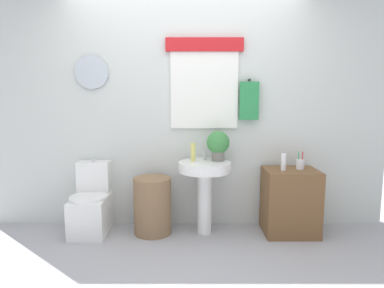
{
  "coord_description": "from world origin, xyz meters",
  "views": [
    {
      "loc": [
        0.08,
        -2.49,
        1.41
      ],
      "look_at": [
        0.08,
        0.8,
        0.95
      ],
      "focal_mm": 31.06,
      "sensor_mm": 36.0,
      "label": 1
    }
  ],
  "objects_px": {
    "toilet": "(91,206)",
    "pedestal_sink": "(204,179)",
    "laundry_hamper": "(152,206)",
    "soap_bottle": "(193,152)",
    "potted_plant": "(218,144)",
    "lotion_bottle": "(283,162)",
    "toothbrush_cup": "(300,164)",
    "wooden_cabinet": "(290,201)"
  },
  "relations": [
    {
      "from": "lotion_bottle",
      "to": "soap_bottle",
      "type": "bearing_deg",
      "value": 174.4
    },
    {
      "from": "toilet",
      "to": "pedestal_sink",
      "type": "relative_size",
      "value": 0.99
    },
    {
      "from": "potted_plant",
      "to": "lotion_bottle",
      "type": "bearing_deg",
      "value": -8.64
    },
    {
      "from": "wooden_cabinet",
      "to": "soap_bottle",
      "type": "distance_m",
      "value": 1.14
    },
    {
      "from": "laundry_hamper",
      "to": "wooden_cabinet",
      "type": "distance_m",
      "value": 1.44
    },
    {
      "from": "laundry_hamper",
      "to": "pedestal_sink",
      "type": "height_order",
      "value": "pedestal_sink"
    },
    {
      "from": "laundry_hamper",
      "to": "lotion_bottle",
      "type": "height_order",
      "value": "lotion_bottle"
    },
    {
      "from": "toilet",
      "to": "toothbrush_cup",
      "type": "height_order",
      "value": "toothbrush_cup"
    },
    {
      "from": "soap_bottle",
      "to": "lotion_bottle",
      "type": "bearing_deg",
      "value": -5.6
    },
    {
      "from": "pedestal_sink",
      "to": "potted_plant",
      "type": "distance_m",
      "value": 0.39
    },
    {
      "from": "laundry_hamper",
      "to": "pedestal_sink",
      "type": "xyz_separation_m",
      "value": [
        0.54,
        0.0,
        0.29
      ]
    },
    {
      "from": "laundry_hamper",
      "to": "potted_plant",
      "type": "height_order",
      "value": "potted_plant"
    },
    {
      "from": "laundry_hamper",
      "to": "soap_bottle",
      "type": "xyz_separation_m",
      "value": [
        0.42,
        0.05,
        0.56
      ]
    },
    {
      "from": "toothbrush_cup",
      "to": "wooden_cabinet",
      "type": "bearing_deg",
      "value": -168.03
    },
    {
      "from": "laundry_hamper",
      "to": "toothbrush_cup",
      "type": "distance_m",
      "value": 1.59
    },
    {
      "from": "toilet",
      "to": "wooden_cabinet",
      "type": "distance_m",
      "value": 2.08
    },
    {
      "from": "lotion_bottle",
      "to": "toothbrush_cup",
      "type": "distance_m",
      "value": 0.2
    },
    {
      "from": "soap_bottle",
      "to": "potted_plant",
      "type": "relative_size",
      "value": 0.61
    },
    {
      "from": "wooden_cabinet",
      "to": "lotion_bottle",
      "type": "distance_m",
      "value": 0.44
    },
    {
      "from": "toothbrush_cup",
      "to": "pedestal_sink",
      "type": "bearing_deg",
      "value": -178.83
    },
    {
      "from": "laundry_hamper",
      "to": "lotion_bottle",
      "type": "relative_size",
      "value": 3.41
    },
    {
      "from": "pedestal_sink",
      "to": "laundry_hamper",
      "type": "bearing_deg",
      "value": -180.0
    },
    {
      "from": "pedestal_sink",
      "to": "soap_bottle",
      "type": "relative_size",
      "value": 4.02
    },
    {
      "from": "laundry_hamper",
      "to": "pedestal_sink",
      "type": "relative_size",
      "value": 0.78
    },
    {
      "from": "potted_plant",
      "to": "soap_bottle",
      "type": "bearing_deg",
      "value": -177.8
    },
    {
      "from": "pedestal_sink",
      "to": "lotion_bottle",
      "type": "height_order",
      "value": "lotion_bottle"
    },
    {
      "from": "wooden_cabinet",
      "to": "toothbrush_cup",
      "type": "relative_size",
      "value": 3.68
    },
    {
      "from": "pedestal_sink",
      "to": "lotion_bottle",
      "type": "xyz_separation_m",
      "value": [
        0.8,
        -0.04,
        0.19
      ]
    },
    {
      "from": "wooden_cabinet",
      "to": "lotion_bottle",
      "type": "xyz_separation_m",
      "value": [
        -0.09,
        -0.04,
        0.43
      ]
    },
    {
      "from": "laundry_hamper",
      "to": "potted_plant",
      "type": "relative_size",
      "value": 1.9
    },
    {
      "from": "laundry_hamper",
      "to": "toilet",
      "type": "bearing_deg",
      "value": 176.91
    },
    {
      "from": "toilet",
      "to": "pedestal_sink",
      "type": "xyz_separation_m",
      "value": [
        1.19,
        -0.04,
        0.3
      ]
    },
    {
      "from": "soap_bottle",
      "to": "laundry_hamper",
      "type": "bearing_deg",
      "value": -173.25
    },
    {
      "from": "wooden_cabinet",
      "to": "toothbrush_cup",
      "type": "distance_m",
      "value": 0.4
    },
    {
      "from": "toilet",
      "to": "potted_plant",
      "type": "xyz_separation_m",
      "value": [
        1.33,
        0.02,
        0.65
      ]
    },
    {
      "from": "lotion_bottle",
      "to": "wooden_cabinet",
      "type": "bearing_deg",
      "value": 22.89
    },
    {
      "from": "toilet",
      "to": "soap_bottle",
      "type": "xyz_separation_m",
      "value": [
        1.07,
        0.01,
        0.57
      ]
    },
    {
      "from": "lotion_bottle",
      "to": "toothbrush_cup",
      "type": "xyz_separation_m",
      "value": [
        0.19,
        0.06,
        -0.03
      ]
    },
    {
      "from": "soap_bottle",
      "to": "potted_plant",
      "type": "xyz_separation_m",
      "value": [
        0.26,
        0.01,
        0.08
      ]
    },
    {
      "from": "pedestal_sink",
      "to": "toothbrush_cup",
      "type": "height_order",
      "value": "toothbrush_cup"
    },
    {
      "from": "toilet",
      "to": "pedestal_sink",
      "type": "bearing_deg",
      "value": -1.69
    },
    {
      "from": "toilet",
      "to": "pedestal_sink",
      "type": "height_order",
      "value": "pedestal_sink"
    }
  ]
}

